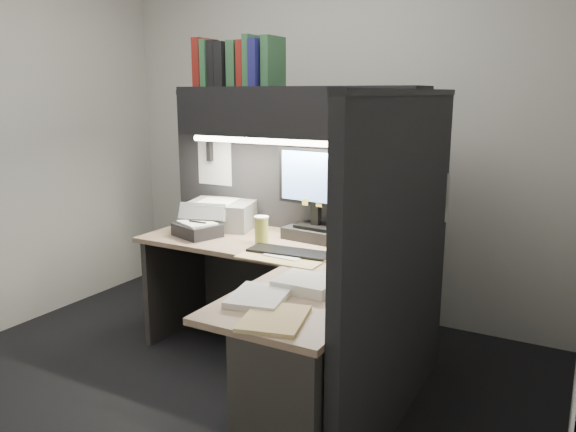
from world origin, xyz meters
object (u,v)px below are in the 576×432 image
object	(u,v)px
overhead_shelf	(296,112)
keyboard	(289,252)
monitor	(316,204)
printer	(222,214)
notebook_stack	(197,230)
desk	(278,332)
telephone	(377,238)
coffee_cup	(262,230)

from	to	relation	value
overhead_shelf	keyboard	size ratio (longest dim) A/B	3.31
monitor	printer	world-z (taller)	monitor
overhead_shelf	notebook_stack	distance (m)	0.96
overhead_shelf	notebook_stack	xyz separation A→B (m)	(-0.54, -0.30, -0.73)
desk	printer	distance (m)	1.19
desk	printer	world-z (taller)	printer
monitor	telephone	bearing A→B (deg)	16.75
printer	notebook_stack	bearing A→B (deg)	-102.95
desk	monitor	distance (m)	0.91
notebook_stack	monitor	bearing A→B (deg)	22.52
desk	keyboard	world-z (taller)	keyboard
monitor	keyboard	xyz separation A→B (m)	(0.02, -0.36, -0.21)
coffee_cup	desk	bearing A→B (deg)	-51.48
overhead_shelf	coffee_cup	xyz separation A→B (m)	(-0.10, -0.24, -0.69)
keyboard	notebook_stack	world-z (taller)	notebook_stack
notebook_stack	keyboard	bearing A→B (deg)	-6.35
desk	telephone	bearing A→B (deg)	75.11
desk	notebook_stack	xyz separation A→B (m)	(-0.84, 0.45, 0.33)
printer	desk	bearing A→B (deg)	-56.30
telephone	coffee_cup	size ratio (longest dim) A/B	1.33
monitor	telephone	world-z (taller)	monitor
desk	telephone	size ratio (longest dim) A/B	8.33
keyboard	coffee_cup	distance (m)	0.30
coffee_cup	notebook_stack	distance (m)	0.44
desk	coffee_cup	world-z (taller)	coffee_cup
desk	monitor	size ratio (longest dim) A/B	3.04
desk	coffee_cup	size ratio (longest dim) A/B	11.08
keyboard	telephone	world-z (taller)	telephone
telephone	overhead_shelf	bearing A→B (deg)	-162.87
desk	overhead_shelf	xyz separation A→B (m)	(-0.30, 0.75, 1.06)
monitor	overhead_shelf	bearing A→B (deg)	179.49
printer	telephone	bearing A→B (deg)	-11.90
monitor	notebook_stack	distance (m)	0.77
keyboard	monitor	bearing A→B (deg)	88.39
overhead_shelf	telephone	bearing A→B (deg)	5.91
desk	overhead_shelf	distance (m)	1.33
monitor	keyboard	bearing A→B (deg)	-81.51
overhead_shelf	notebook_stack	world-z (taller)	overhead_shelf
keyboard	printer	distance (m)	0.81
keyboard	notebook_stack	bearing A→B (deg)	169.58
monitor	coffee_cup	world-z (taller)	monitor
monitor	printer	bearing A→B (deg)	-173.70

